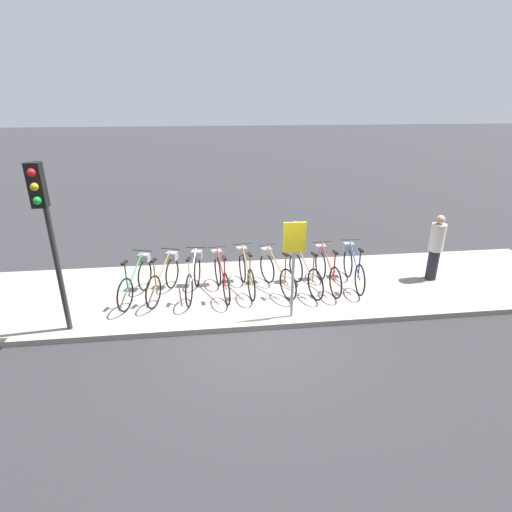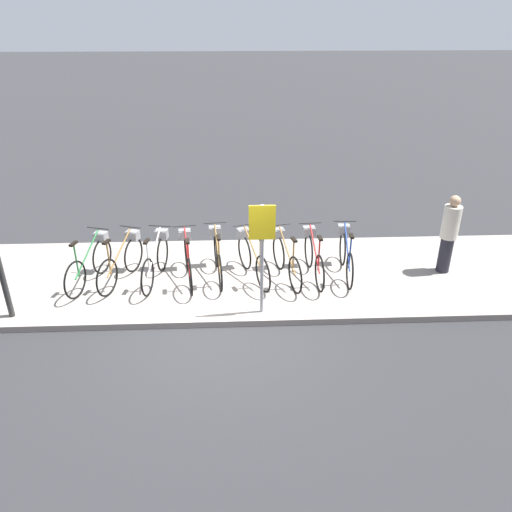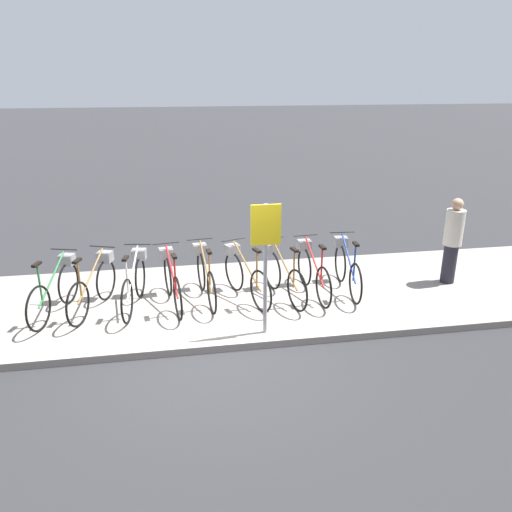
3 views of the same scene
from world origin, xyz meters
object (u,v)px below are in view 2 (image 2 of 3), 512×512
at_px(parked_bicycle_6, 285,257).
at_px(parked_bicycle_2, 156,259).
at_px(parked_bicycle_3, 188,258).
at_px(parked_bicycle_4, 217,255).
at_px(parked_bicycle_5, 252,257).
at_px(parked_bicycle_7, 313,255).
at_px(parked_bicycle_0, 91,261).
at_px(parked_bicycle_8, 346,253).
at_px(parked_bicycle_1, 123,259).
at_px(pedestrian, 449,233).
at_px(sign_post, 262,241).

bearing_deg(parked_bicycle_6, parked_bicycle_2, 178.97).
bearing_deg(parked_bicycle_3, parked_bicycle_4, 12.65).
height_order(parked_bicycle_3, parked_bicycle_4, same).
distance_m(parked_bicycle_5, parked_bicycle_7, 1.23).
distance_m(parked_bicycle_0, parked_bicycle_7, 4.37).
distance_m(parked_bicycle_7, parked_bicycle_8, 0.67).
bearing_deg(parked_bicycle_0, parked_bicycle_1, 4.48).
bearing_deg(parked_bicycle_1, pedestrian, 0.88).
xyz_separation_m(parked_bicycle_3, parked_bicycle_8, (3.16, 0.10, 0.00)).
distance_m(parked_bicycle_6, parked_bicycle_7, 0.57).
bearing_deg(sign_post, parked_bicycle_1, 154.27).
distance_m(parked_bicycle_7, sign_post, 1.94).
relative_size(parked_bicycle_7, parked_bicycle_8, 1.00).
bearing_deg(parked_bicycle_0, pedestrian, 1.19).
bearing_deg(parked_bicycle_2, pedestrian, 0.92).
height_order(parked_bicycle_7, parked_bicycle_8, same).
bearing_deg(parked_bicycle_3, parked_bicycle_1, 179.32).
relative_size(parked_bicycle_6, pedestrian, 1.03).
bearing_deg(parked_bicycle_1, parked_bicycle_3, -0.68).
bearing_deg(parked_bicycle_7, parked_bicycle_0, -179.14).
relative_size(parked_bicycle_7, pedestrian, 1.05).
bearing_deg(parked_bicycle_3, parked_bicycle_6, -0.72).
bearing_deg(parked_bicycle_4, parked_bicycle_8, -0.71).
xyz_separation_m(parked_bicycle_3, parked_bicycle_4, (0.58, 0.13, 0.00)).
xyz_separation_m(parked_bicycle_1, parked_bicycle_7, (3.76, 0.02, 0.00)).
height_order(parked_bicycle_3, parked_bicycle_8, same).
bearing_deg(parked_bicycle_1, parked_bicycle_4, 3.58).
bearing_deg(parked_bicycle_0, parked_bicycle_5, 1.11).
xyz_separation_m(parked_bicycle_5, parked_bicycle_8, (1.90, 0.07, 0.00)).
distance_m(parked_bicycle_3, parked_bicycle_4, 0.60).
bearing_deg(parked_bicycle_7, parked_bicycle_1, -179.72).
xyz_separation_m(parked_bicycle_5, pedestrian, (3.95, 0.09, 0.40)).
distance_m(parked_bicycle_3, parked_bicycle_5, 1.27).
relative_size(parked_bicycle_0, parked_bicycle_5, 1.02).
bearing_deg(parked_bicycle_8, parked_bicycle_6, -174.30).
distance_m(parked_bicycle_2, parked_bicycle_3, 0.61).
relative_size(parked_bicycle_7, sign_post, 0.85).
distance_m(parked_bicycle_0, parked_bicycle_5, 3.14).
xyz_separation_m(parked_bicycle_1, parked_bicycle_6, (3.20, -0.04, 0.00)).
bearing_deg(parked_bicycle_5, parked_bicycle_3, -178.70).
bearing_deg(parked_bicycle_2, parked_bicycle_5, 0.21).
xyz_separation_m(parked_bicycle_2, parked_bicycle_8, (3.78, 0.08, 0.00)).
bearing_deg(parked_bicycle_6, pedestrian, 2.43).
bearing_deg(parked_bicycle_2, parked_bicycle_0, -177.54).
height_order(parked_bicycle_6, parked_bicycle_7, same).
bearing_deg(parked_bicycle_5, pedestrian, 1.25).
distance_m(parked_bicycle_5, pedestrian, 3.97).
xyz_separation_m(parked_bicycle_4, parked_bicycle_8, (2.58, -0.03, 0.00)).
bearing_deg(parked_bicycle_0, parked_bicycle_8, 1.50).
xyz_separation_m(parked_bicycle_0, parked_bicycle_6, (3.80, 0.01, 0.00)).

